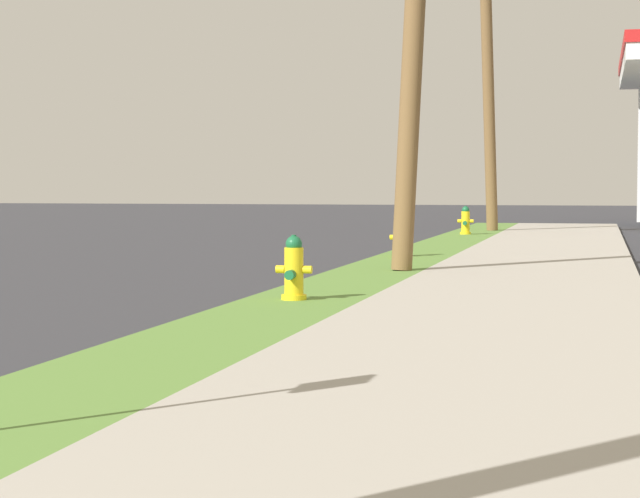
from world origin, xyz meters
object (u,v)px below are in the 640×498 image
at_px(fire_hydrant_second, 294,271).
at_px(fire_hydrant_fourth, 466,222).
at_px(fire_hydrant_third, 401,239).
at_px(utility_pole_background, 487,46).

height_order(fire_hydrant_second, fire_hydrant_fourth, same).
bearing_deg(fire_hydrant_third, fire_hydrant_fourth, 89.31).
bearing_deg(fire_hydrant_third, fire_hydrant_second, -89.20).
bearing_deg(fire_hydrant_second, utility_pole_background, 89.12).
distance_m(fire_hydrant_third, fire_hydrant_fourth, 9.79).
height_order(fire_hydrant_fourth, utility_pole_background, utility_pole_background).
xyz_separation_m(fire_hydrant_third, utility_pole_background, (0.43, 12.16, 4.83)).
relative_size(fire_hydrant_third, utility_pole_background, 0.07).
height_order(fire_hydrant_second, fire_hydrant_third, same).
height_order(fire_hydrant_third, fire_hydrant_fourth, same).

